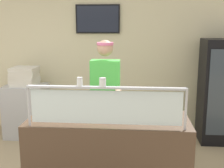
% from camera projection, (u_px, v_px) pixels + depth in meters
% --- Properties ---
extents(shop_rear_unit, '(6.15, 0.13, 2.70)m').
position_uv_depth(shop_rear_unit, '(120.00, 57.00, 5.35)').
color(shop_rear_unit, beige).
rests_on(shop_rear_unit, ground).
extents(serving_counter, '(1.75, 0.71, 0.95)m').
position_uv_depth(serving_counter, '(109.00, 158.00, 3.32)').
color(serving_counter, '#4C3828').
rests_on(serving_counter, ground).
extents(sneeze_guard, '(1.58, 0.06, 0.42)m').
position_uv_depth(sneeze_guard, '(106.00, 102.00, 2.88)').
color(sneeze_guard, '#B2B5BC').
rests_on(sneeze_guard, serving_counter).
extents(pizza_tray, '(0.43, 0.43, 0.04)m').
position_uv_depth(pizza_tray, '(111.00, 116.00, 3.25)').
color(pizza_tray, '#9EA0A8').
rests_on(pizza_tray, serving_counter).
extents(pizza_server, '(0.09, 0.28, 0.01)m').
position_uv_depth(pizza_server, '(107.00, 114.00, 3.23)').
color(pizza_server, '#ADAFB7').
rests_on(pizza_server, pizza_tray).
extents(parmesan_shaker, '(0.06, 0.06, 0.09)m').
position_uv_depth(parmesan_shaker, '(80.00, 82.00, 2.86)').
color(parmesan_shaker, white).
rests_on(parmesan_shaker, sneeze_guard).
extents(pepper_flake_shaker, '(0.07, 0.07, 0.09)m').
position_uv_depth(pepper_flake_shaker, '(103.00, 83.00, 2.84)').
color(pepper_flake_shaker, white).
rests_on(pepper_flake_shaker, sneeze_guard).
extents(worker_figure, '(0.41, 0.50, 1.76)m').
position_uv_depth(worker_figure, '(106.00, 97.00, 3.90)').
color(worker_figure, '#23232D').
rests_on(worker_figure, ground).
extents(drink_fridge, '(0.74, 0.60, 1.72)m').
position_uv_depth(drink_fridge, '(223.00, 91.00, 4.87)').
color(drink_fridge, black).
rests_on(drink_fridge, ground).
extents(prep_shelf, '(0.70, 0.55, 0.92)m').
position_uv_depth(prep_shelf, '(27.00, 111.00, 5.18)').
color(prep_shelf, '#B7BABF').
rests_on(prep_shelf, ground).
extents(pizza_box_stack, '(0.44, 0.44, 0.31)m').
position_uv_depth(pizza_box_stack, '(25.00, 76.00, 5.06)').
color(pizza_box_stack, silver).
rests_on(pizza_box_stack, prep_shelf).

